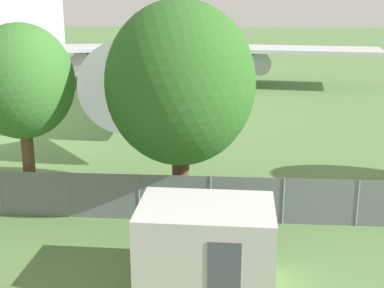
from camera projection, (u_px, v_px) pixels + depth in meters
name	position (u px, v px, depth m)	size (l,w,h in m)	color
perimeter_fence	(139.00, 197.00, 19.01)	(56.07, 0.07, 1.70)	slate
airplane	(170.00, 43.00, 44.73)	(36.00, 44.29, 12.19)	silver
portable_cabin	(206.00, 246.00, 14.59)	(3.71, 2.61, 2.38)	silver
tree_near_hangar	(22.00, 82.00, 18.74)	(3.70, 3.70, 6.89)	brown
tree_behind_benches	(180.00, 84.00, 18.91)	(5.34, 5.34, 7.70)	brown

